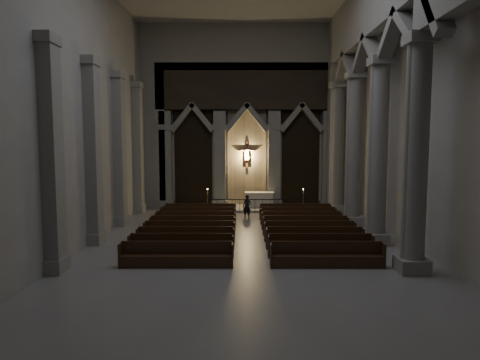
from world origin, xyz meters
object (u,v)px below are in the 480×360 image
(pews, at_px, (249,232))
(worshipper, at_px, (247,207))
(altar_rail, at_px, (247,204))
(candle_stand_right, at_px, (303,207))
(candle_stand_left, at_px, (208,207))
(altar, at_px, (259,199))

(pews, distance_m, worshipper, 4.86)
(altar_rail, xyz_separation_m, candle_stand_right, (3.40, -0.20, -0.19))
(worshipper, bearing_deg, candle_stand_right, 42.32)
(altar_rail, xyz_separation_m, candle_stand_left, (-2.43, -0.17, -0.20))
(candle_stand_left, height_order, candle_stand_right, candle_stand_right)
(altar, bearing_deg, pews, -95.66)
(altar_rail, bearing_deg, candle_stand_left, -175.88)
(altar_rail, relative_size, worshipper, 3.46)
(altar_rail, relative_size, pews, 0.50)
(altar_rail, xyz_separation_m, worshipper, (-0.04, -1.60, 0.07))
(altar, distance_m, candle_stand_left, 3.79)
(pews, bearing_deg, altar_rail, 90.00)
(altar, relative_size, candle_stand_left, 1.22)
(altar, distance_m, worshipper, 3.48)
(pews, relative_size, worshipper, 6.91)
(altar, height_order, worshipper, worshipper)
(candle_stand_left, distance_m, candle_stand_right, 5.82)
(candle_stand_left, bearing_deg, worshipper, -30.82)
(altar, bearing_deg, candle_stand_left, -149.00)
(altar_rail, bearing_deg, altar, 65.34)
(candle_stand_right, relative_size, pews, 0.17)
(pews, bearing_deg, candle_stand_right, 61.45)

